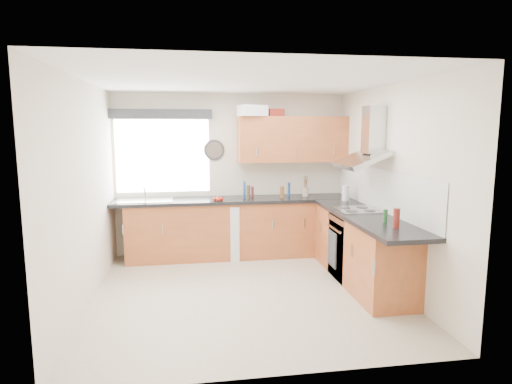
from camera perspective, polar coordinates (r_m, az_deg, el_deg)
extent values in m
plane|color=beige|center=(5.32, -1.29, -13.21)|extent=(3.60, 3.60, 0.00)
cube|color=white|center=(4.98, -1.39, 14.61)|extent=(3.60, 3.60, 0.02)
cube|color=silver|center=(6.78, -3.32, 2.38)|extent=(3.60, 0.02, 2.50)
cube|color=silver|center=(3.25, 2.80, -4.27)|extent=(3.60, 0.02, 2.50)
cube|color=silver|center=(5.09, -21.86, -0.24)|extent=(0.02, 3.60, 2.50)
cube|color=silver|center=(5.53, 17.50, 0.62)|extent=(0.02, 3.60, 2.50)
cube|color=silver|center=(6.72, -12.31, 4.71)|extent=(1.40, 0.02, 1.10)
cube|color=#2A2C30|center=(6.62, -12.53, 10.11)|extent=(1.50, 0.18, 0.14)
cube|color=white|center=(5.80, 16.08, 0.33)|extent=(0.01, 3.00, 0.54)
cube|color=#9C4E28|center=(6.62, -3.88, -4.98)|extent=(3.00, 0.58, 0.86)
cube|color=#9C4E28|center=(6.93, 9.47, -4.47)|extent=(0.60, 0.60, 0.86)
cube|color=#9C4E28|center=(5.71, 13.83, -7.41)|extent=(0.58, 2.10, 0.86)
cube|color=black|center=(6.53, -3.04, -1.09)|extent=(3.60, 0.62, 0.05)
cube|color=black|center=(5.46, 14.50, -3.23)|extent=(0.62, 2.42, 0.05)
cube|color=black|center=(5.84, 13.17, -7.08)|extent=(0.56, 0.58, 0.85)
cube|color=#B8BABC|center=(5.73, 13.33, -2.33)|extent=(0.52, 0.52, 0.01)
cube|color=#9C4E28|center=(6.72, 4.93, 7.01)|extent=(1.70, 0.35, 0.70)
cube|color=silver|center=(6.63, -4.32, -5.12)|extent=(0.68, 0.67, 0.82)
cylinder|color=#2A2C30|center=(6.69, -5.59, 5.58)|extent=(0.32, 0.04, 0.32)
cube|color=silver|center=(6.50, -0.48, 10.79)|extent=(0.46, 0.39, 0.16)
cube|color=#AA2E1F|center=(6.74, 2.44, 10.50)|extent=(0.30, 0.27, 0.12)
cylinder|color=tan|center=(6.78, 6.61, 0.01)|extent=(0.10, 0.10, 0.13)
cylinder|color=silver|center=(6.44, 11.86, -0.14)|extent=(0.12, 0.12, 0.23)
cylinder|color=#541E20|center=(6.63, -0.49, 0.01)|extent=(0.04, 0.04, 0.16)
cylinder|color=brown|center=(6.58, 3.48, -0.02)|extent=(0.06, 0.06, 0.18)
cylinder|color=#3D3222|center=(6.44, -1.06, -0.03)|extent=(0.06, 0.06, 0.21)
cylinder|color=navy|center=(6.52, -1.56, 0.29)|extent=(0.04, 0.04, 0.26)
cylinder|color=black|center=(6.46, -1.05, -0.31)|extent=(0.05, 0.05, 0.14)
cylinder|color=navy|center=(6.75, 4.42, 0.34)|extent=(0.04, 0.04, 0.21)
cylinder|color=maroon|center=(4.82, 18.22, -3.34)|extent=(0.07, 0.07, 0.21)
cylinder|color=#1F5825|center=(5.06, 16.87, -3.08)|extent=(0.05, 0.05, 0.15)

